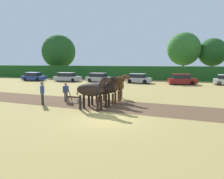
% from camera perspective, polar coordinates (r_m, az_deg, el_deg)
% --- Properties ---
extents(ground_plane, '(240.00, 240.00, 0.00)m').
position_cam_1_polar(ground_plane, '(13.06, -1.24, -7.68)').
color(ground_plane, '#998447').
extents(plowed_furrow_strip, '(27.16, 7.74, 0.01)m').
position_cam_1_polar(plowed_furrow_strip, '(19.22, -13.43, -2.97)').
color(plowed_furrow_strip, brown).
rests_on(plowed_furrow_strip, ground).
extents(hedgerow, '(78.93, 1.69, 2.50)m').
position_cam_1_polar(hedgerow, '(40.63, 10.00, 4.26)').
color(hedgerow, '#1E511E').
rests_on(hedgerow, ground).
extents(tree_far_left, '(7.51, 7.51, 9.30)m').
position_cam_1_polar(tree_far_left, '(51.38, -13.73, 9.59)').
color(tree_far_left, '#423323').
rests_on(tree_far_left, ground).
extents(tree_left, '(6.53, 6.53, 9.06)m').
position_cam_1_polar(tree_left, '(46.36, 18.27, 9.99)').
color(tree_left, '#423323').
rests_on(tree_left, ground).
extents(tree_center_left, '(5.49, 5.49, 7.90)m').
position_cam_1_polar(tree_center_left, '(47.98, 24.77, 8.81)').
color(tree_center_left, '#4C3823').
rests_on(tree_center_left, ground).
extents(draft_horse_lead_left, '(2.78, 1.20, 2.44)m').
position_cam_1_polar(draft_horse_lead_left, '(15.17, -5.28, -0.13)').
color(draft_horse_lead_left, black).
rests_on(draft_horse_lead_left, ground).
extents(draft_horse_lead_right, '(2.82, 1.26, 2.38)m').
position_cam_1_polar(draft_horse_lead_right, '(16.35, -3.13, 0.28)').
color(draft_horse_lead_right, black).
rests_on(draft_horse_lead_right, ground).
extents(draft_horse_trail_left, '(2.82, 1.30, 2.31)m').
position_cam_1_polar(draft_horse_trail_left, '(17.54, -1.28, 0.58)').
color(draft_horse_trail_left, '#513319').
rests_on(draft_horse_trail_left, ground).
extents(draft_horse_trail_right, '(2.80, 1.16, 2.37)m').
position_cam_1_polar(draft_horse_trail_right, '(18.74, 0.38, 1.03)').
color(draft_horse_trail_right, brown).
rests_on(draft_horse_trail_right, ground).
extents(plow, '(1.50, 0.52, 1.13)m').
position_cam_1_polar(plow, '(18.30, -9.45, -2.41)').
color(plow, '#4C331E').
rests_on(plow, ground).
extents(farmer_at_plow, '(0.40, 0.59, 1.60)m').
position_cam_1_polar(farmer_at_plow, '(18.98, -11.97, -0.27)').
color(farmer_at_plow, '#4C4C4C').
rests_on(farmer_at_plow, ground).
extents(farmer_beside_team, '(0.55, 0.47, 1.78)m').
position_cam_1_polar(farmer_beside_team, '(20.04, 2.24, 0.68)').
color(farmer_beside_team, '#28334C').
rests_on(farmer_beside_team, ground).
extents(farmer_onlooker_left, '(0.45, 0.66, 1.78)m').
position_cam_1_polar(farmer_onlooker_left, '(18.06, -17.76, -0.41)').
color(farmer_onlooker_left, '#38332D').
rests_on(farmer_onlooker_left, ground).
extents(parked_car_far_left, '(4.05, 1.82, 1.45)m').
position_cam_1_polar(parked_car_far_left, '(40.82, -19.79, 3.18)').
color(parked_car_far_left, navy).
rests_on(parked_car_far_left, ground).
extents(parked_car_left, '(4.43, 1.82, 1.49)m').
position_cam_1_polar(parked_car_left, '(37.83, -11.64, 3.19)').
color(parked_car_left, '#A8A8B2').
rests_on(parked_car_left, ground).
extents(parked_car_center_left, '(4.48, 2.44, 1.48)m').
position_cam_1_polar(parked_car_center_left, '(36.01, -3.50, 3.11)').
color(parked_car_center_left, '#A8A8B2').
rests_on(parked_car_center_left, ground).
extents(parked_car_center, '(4.08, 2.23, 1.48)m').
position_cam_1_polar(parked_car_center, '(34.34, 6.87, 2.87)').
color(parked_car_center, '#A8A8B2').
rests_on(parked_car_center, ground).
extents(parked_car_center_right, '(4.23, 2.52, 1.55)m').
position_cam_1_polar(parked_car_center_right, '(33.64, 17.75, 2.52)').
color(parked_car_center_right, maroon).
rests_on(parked_car_center_right, ground).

